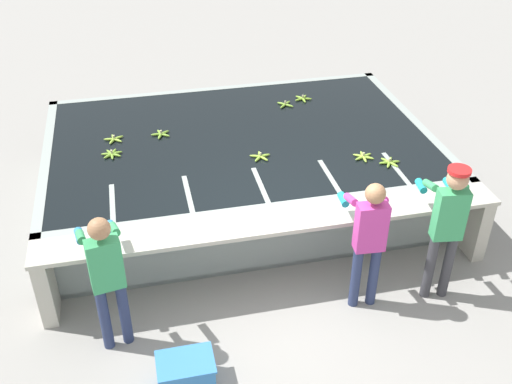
{
  "coord_description": "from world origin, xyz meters",
  "views": [
    {
      "loc": [
        -1.38,
        -4.91,
        4.75
      ],
      "look_at": [
        0.0,
        1.22,
        0.62
      ],
      "focal_mm": 42.0,
      "sensor_mm": 36.0,
      "label": 1
    }
  ],
  "objects_px": {
    "banana_bunch_floating_5": "(285,104)",
    "worker_2": "(447,220)",
    "crate": "(186,373)",
    "worker_1": "(369,234)",
    "banana_bunch_floating_2": "(161,134)",
    "banana_bunch_floating_1": "(303,99)",
    "worker_0": "(106,271)",
    "banana_bunch_floating_0": "(114,139)",
    "banana_bunch_floating_6": "(363,157)",
    "banana_bunch_floating_3": "(260,156)",
    "banana_bunch_floating_4": "(389,162)",
    "knife_0": "(449,193)",
    "banana_bunch_floating_7": "(112,154)"
  },
  "relations": [
    {
      "from": "banana_bunch_floating_6",
      "to": "banana_bunch_floating_0",
      "type": "bearing_deg",
      "value": 159.08
    },
    {
      "from": "banana_bunch_floating_1",
      "to": "knife_0",
      "type": "distance_m",
      "value": 3.06
    },
    {
      "from": "worker_2",
      "to": "worker_1",
      "type": "bearing_deg",
      "value": 176.36
    },
    {
      "from": "banana_bunch_floating_1",
      "to": "banana_bunch_floating_6",
      "type": "bearing_deg",
      "value": -82.39
    },
    {
      "from": "worker_0",
      "to": "crate",
      "type": "distance_m",
      "value": 1.24
    },
    {
      "from": "worker_2",
      "to": "banana_bunch_floating_5",
      "type": "distance_m",
      "value": 3.52
    },
    {
      "from": "worker_1",
      "to": "banana_bunch_floating_7",
      "type": "xyz_separation_m",
      "value": [
        -2.59,
        2.4,
        -0.04
      ]
    },
    {
      "from": "worker_0",
      "to": "worker_1",
      "type": "bearing_deg",
      "value": 0.1
    },
    {
      "from": "worker_2",
      "to": "banana_bunch_floating_4",
      "type": "xyz_separation_m",
      "value": [
        -0.01,
        1.46,
        -0.12
      ]
    },
    {
      "from": "banana_bunch_floating_4",
      "to": "banana_bunch_floating_1",
      "type": "bearing_deg",
      "value": 103.98
    },
    {
      "from": "worker_2",
      "to": "banana_bunch_floating_5",
      "type": "bearing_deg",
      "value": 104.01
    },
    {
      "from": "banana_bunch_floating_6",
      "to": "knife_0",
      "type": "relative_size",
      "value": 0.96
    },
    {
      "from": "worker_0",
      "to": "banana_bunch_floating_2",
      "type": "xyz_separation_m",
      "value": [
        0.78,
        2.82,
        -0.05
      ]
    },
    {
      "from": "worker_1",
      "to": "banana_bunch_floating_7",
      "type": "relative_size",
      "value": 5.63
    },
    {
      "from": "banana_bunch_floating_2",
      "to": "knife_0",
      "type": "distance_m",
      "value": 3.86
    },
    {
      "from": "worker_0",
      "to": "banana_bunch_floating_1",
      "type": "relative_size",
      "value": 5.74
    },
    {
      "from": "worker_0",
      "to": "worker_2",
      "type": "distance_m",
      "value": 3.54
    },
    {
      "from": "banana_bunch_floating_4",
      "to": "knife_0",
      "type": "xyz_separation_m",
      "value": [
        0.4,
        -0.81,
        -0.01
      ]
    },
    {
      "from": "knife_0",
      "to": "worker_2",
      "type": "bearing_deg",
      "value": -121.17
    },
    {
      "from": "worker_1",
      "to": "banana_bunch_floating_7",
      "type": "distance_m",
      "value": 3.53
    },
    {
      "from": "banana_bunch_floating_0",
      "to": "banana_bunch_floating_5",
      "type": "bearing_deg",
      "value": 12.17
    },
    {
      "from": "banana_bunch_floating_2",
      "to": "banana_bunch_floating_5",
      "type": "bearing_deg",
      "value": 15.89
    },
    {
      "from": "worker_1",
      "to": "banana_bunch_floating_5",
      "type": "xyz_separation_m",
      "value": [
        0.0,
        3.36,
        -0.04
      ]
    },
    {
      "from": "banana_bunch_floating_1",
      "to": "knife_0",
      "type": "height_order",
      "value": "banana_bunch_floating_1"
    },
    {
      "from": "crate",
      "to": "banana_bunch_floating_4",
      "type": "bearing_deg",
      "value": 36.27
    },
    {
      "from": "worker_2",
      "to": "crate",
      "type": "xyz_separation_m",
      "value": [
        -2.91,
        -0.67,
        -0.86
      ]
    },
    {
      "from": "knife_0",
      "to": "banana_bunch_floating_5",
      "type": "bearing_deg",
      "value": 114.27
    },
    {
      "from": "banana_bunch_floating_1",
      "to": "knife_0",
      "type": "relative_size",
      "value": 0.95
    },
    {
      "from": "banana_bunch_floating_0",
      "to": "knife_0",
      "type": "height_order",
      "value": "banana_bunch_floating_0"
    },
    {
      "from": "banana_bunch_floating_5",
      "to": "crate",
      "type": "relative_size",
      "value": 0.41
    },
    {
      "from": "banana_bunch_floating_5",
      "to": "worker_2",
      "type": "bearing_deg",
      "value": -75.99
    },
    {
      "from": "banana_bunch_floating_2",
      "to": "crate",
      "type": "xyz_separation_m",
      "value": [
        -0.14,
        -3.54,
        -0.74
      ]
    },
    {
      "from": "banana_bunch_floating_4",
      "to": "knife_0",
      "type": "distance_m",
      "value": 0.91
    },
    {
      "from": "banana_bunch_floating_1",
      "to": "banana_bunch_floating_5",
      "type": "height_order",
      "value": "same"
    },
    {
      "from": "banana_bunch_floating_4",
      "to": "crate",
      "type": "xyz_separation_m",
      "value": [
        -2.9,
        -2.13,
        -0.74
      ]
    },
    {
      "from": "banana_bunch_floating_4",
      "to": "banana_bunch_floating_5",
      "type": "distance_m",
      "value": 2.13
    },
    {
      "from": "banana_bunch_floating_0",
      "to": "banana_bunch_floating_6",
      "type": "xyz_separation_m",
      "value": [
        3.12,
        -1.19,
        -0.0
      ]
    },
    {
      "from": "banana_bunch_floating_4",
      "to": "knife_0",
      "type": "height_order",
      "value": "banana_bunch_floating_4"
    },
    {
      "from": "crate",
      "to": "worker_1",
      "type": "bearing_deg",
      "value": 19.33
    },
    {
      "from": "worker_2",
      "to": "banana_bunch_floating_6",
      "type": "relative_size",
      "value": 5.95
    },
    {
      "from": "banana_bunch_floating_1",
      "to": "banana_bunch_floating_2",
      "type": "distance_m",
      "value": 2.34
    },
    {
      "from": "banana_bunch_floating_7",
      "to": "banana_bunch_floating_3",
      "type": "bearing_deg",
      "value": -14.71
    },
    {
      "from": "worker_1",
      "to": "banana_bunch_floating_0",
      "type": "xyz_separation_m",
      "value": [
        -2.55,
        2.81,
        -0.04
      ]
    },
    {
      "from": "worker_0",
      "to": "worker_2",
      "type": "xyz_separation_m",
      "value": [
        3.54,
        -0.05,
        0.08
      ]
    },
    {
      "from": "banana_bunch_floating_1",
      "to": "crate",
      "type": "relative_size",
      "value": 0.5
    },
    {
      "from": "banana_bunch_floating_0",
      "to": "banana_bunch_floating_5",
      "type": "xyz_separation_m",
      "value": [
        2.55,
        0.55,
        0.0
      ]
    },
    {
      "from": "knife_0",
      "to": "banana_bunch_floating_7",
      "type": "bearing_deg",
      "value": 154.81
    },
    {
      "from": "banana_bunch_floating_3",
      "to": "banana_bunch_floating_4",
      "type": "bearing_deg",
      "value": -17.81
    },
    {
      "from": "worker_2",
      "to": "banana_bunch_floating_0",
      "type": "relative_size",
      "value": 6.13
    },
    {
      "from": "worker_2",
      "to": "banana_bunch_floating_6",
      "type": "height_order",
      "value": "worker_2"
    }
  ]
}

